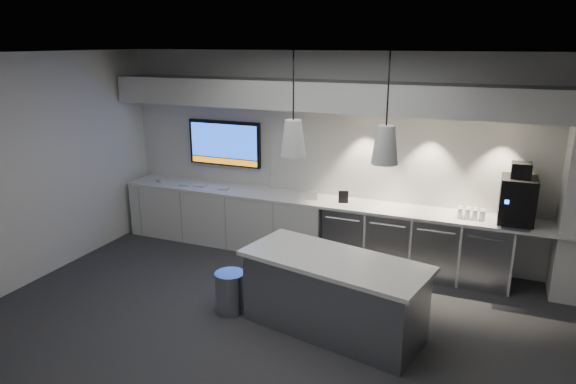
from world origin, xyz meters
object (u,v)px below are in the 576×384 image
at_px(wall_tv, 225,143).
at_px(bin, 230,292).
at_px(island, 333,294).
at_px(coffee_machine, 518,198).

relative_size(wall_tv, bin, 2.49).
height_order(island, bin, island).
xyz_separation_m(island, coffee_machine, (1.82, 1.91, 0.78)).
xyz_separation_m(wall_tv, bin, (1.26, -2.23, -1.31)).
relative_size(wall_tv, island, 0.58).
distance_m(bin, coffee_machine, 3.78).
xyz_separation_m(wall_tv, island, (2.52, -2.15, -1.12)).
bearing_deg(island, bin, -164.46).
xyz_separation_m(island, bin, (-1.26, -0.08, -0.18)).
bearing_deg(island, wall_tv, 151.61).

